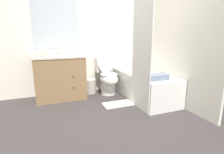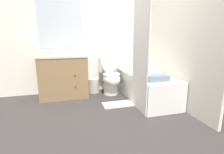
{
  "view_description": "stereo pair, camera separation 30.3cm",
  "coord_description": "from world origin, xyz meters",
  "px_view_note": "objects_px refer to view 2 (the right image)",
  "views": [
    {
      "loc": [
        -0.96,
        -1.98,
        1.2
      ],
      "look_at": [
        0.11,
        0.77,
        0.5
      ],
      "focal_mm": 28.0,
      "sensor_mm": 36.0,
      "label": 1
    },
    {
      "loc": [
        -0.68,
        -2.08,
        1.2
      ],
      "look_at": [
        0.11,
        0.77,
        0.5
      ],
      "focal_mm": 28.0,
      "sensor_mm": 36.0,
      "label": 2
    }
  ],
  "objects_px": {
    "sink_faucet": "(62,53)",
    "bath_towel_folded": "(157,78)",
    "toilet": "(110,77)",
    "vanity_cabinet": "(64,76)",
    "wastebasket": "(94,85)",
    "tissue_box": "(66,52)",
    "bathtub": "(145,86)",
    "bath_mat": "(118,104)",
    "soap_dispenser": "(83,51)",
    "hand_towel_folded": "(45,54)"
  },
  "relations": [
    {
      "from": "sink_faucet",
      "to": "bath_towel_folded",
      "type": "bearing_deg",
      "value": -41.6
    },
    {
      "from": "wastebasket",
      "to": "bath_towel_folded",
      "type": "height_order",
      "value": "bath_towel_folded"
    },
    {
      "from": "vanity_cabinet",
      "to": "bath_mat",
      "type": "bearing_deg",
      "value": -38.37
    },
    {
      "from": "soap_dispenser",
      "to": "tissue_box",
      "type": "bearing_deg",
      "value": 160.43
    },
    {
      "from": "bathtub",
      "to": "tissue_box",
      "type": "distance_m",
      "value": 1.68
    },
    {
      "from": "bath_towel_folded",
      "to": "bath_mat",
      "type": "xyz_separation_m",
      "value": [
        -0.52,
        0.36,
        -0.53
      ]
    },
    {
      "from": "hand_towel_folded",
      "to": "bath_mat",
      "type": "height_order",
      "value": "hand_towel_folded"
    },
    {
      "from": "bathtub",
      "to": "soap_dispenser",
      "type": "bearing_deg",
      "value": 156.24
    },
    {
      "from": "hand_towel_folded",
      "to": "toilet",
      "type": "bearing_deg",
      "value": 2.32
    },
    {
      "from": "toilet",
      "to": "hand_towel_folded",
      "type": "height_order",
      "value": "hand_towel_folded"
    },
    {
      "from": "sink_faucet",
      "to": "tissue_box",
      "type": "bearing_deg",
      "value": -52.11
    },
    {
      "from": "sink_faucet",
      "to": "bath_towel_folded",
      "type": "xyz_separation_m",
      "value": [
        1.43,
        -1.27,
        -0.33
      ]
    },
    {
      "from": "bathtub",
      "to": "soap_dispenser",
      "type": "xyz_separation_m",
      "value": [
        -1.13,
        0.5,
        0.65
      ]
    },
    {
      "from": "soap_dispenser",
      "to": "bath_towel_folded",
      "type": "distance_m",
      "value": 1.53
    },
    {
      "from": "sink_faucet",
      "to": "toilet",
      "type": "distance_m",
      "value": 1.1
    },
    {
      "from": "hand_towel_folded",
      "to": "bath_towel_folded",
      "type": "relative_size",
      "value": 0.67
    },
    {
      "from": "toilet",
      "to": "bath_towel_folded",
      "type": "relative_size",
      "value": 2.47
    },
    {
      "from": "toilet",
      "to": "sink_faucet",
      "type": "bearing_deg",
      "value": 164.48
    },
    {
      "from": "vanity_cabinet",
      "to": "tissue_box",
      "type": "xyz_separation_m",
      "value": [
        0.08,
        0.08,
        0.45
      ]
    },
    {
      "from": "toilet",
      "to": "wastebasket",
      "type": "relative_size",
      "value": 2.9
    },
    {
      "from": "vanity_cabinet",
      "to": "bathtub",
      "type": "bearing_deg",
      "value": -19.03
    },
    {
      "from": "vanity_cabinet",
      "to": "hand_towel_folded",
      "type": "bearing_deg",
      "value": -157.72
    },
    {
      "from": "vanity_cabinet",
      "to": "wastebasket",
      "type": "height_order",
      "value": "vanity_cabinet"
    },
    {
      "from": "vanity_cabinet",
      "to": "bath_towel_folded",
      "type": "distance_m",
      "value": 1.8
    },
    {
      "from": "bathtub",
      "to": "hand_towel_folded",
      "type": "distance_m",
      "value": 1.97
    },
    {
      "from": "sink_faucet",
      "to": "bath_mat",
      "type": "height_order",
      "value": "sink_faucet"
    },
    {
      "from": "wastebasket",
      "to": "bath_towel_folded",
      "type": "relative_size",
      "value": 0.85
    },
    {
      "from": "hand_towel_folded",
      "to": "vanity_cabinet",
      "type": "bearing_deg",
      "value": 22.28
    },
    {
      "from": "toilet",
      "to": "wastebasket",
      "type": "height_order",
      "value": "toilet"
    },
    {
      "from": "bathtub",
      "to": "bath_mat",
      "type": "relative_size",
      "value": 2.91
    },
    {
      "from": "hand_towel_folded",
      "to": "bath_towel_folded",
      "type": "distance_m",
      "value": 2.01
    },
    {
      "from": "vanity_cabinet",
      "to": "bath_mat",
      "type": "distance_m",
      "value": 1.24
    },
    {
      "from": "vanity_cabinet",
      "to": "bath_towel_folded",
      "type": "xyz_separation_m",
      "value": [
        1.43,
        -1.09,
        0.11
      ]
    },
    {
      "from": "toilet",
      "to": "vanity_cabinet",
      "type": "bearing_deg",
      "value": 175.48
    },
    {
      "from": "sink_faucet",
      "to": "soap_dispenser",
      "type": "relative_size",
      "value": 0.88
    },
    {
      "from": "sink_faucet",
      "to": "hand_towel_folded",
      "type": "height_order",
      "value": "sink_faucet"
    },
    {
      "from": "tissue_box",
      "to": "hand_towel_folded",
      "type": "distance_m",
      "value": 0.44
    },
    {
      "from": "wastebasket",
      "to": "soap_dispenser",
      "type": "xyz_separation_m",
      "value": [
        -0.22,
        -0.13,
        0.75
      ]
    },
    {
      "from": "vanity_cabinet",
      "to": "soap_dispenser",
      "type": "height_order",
      "value": "soap_dispenser"
    },
    {
      "from": "vanity_cabinet",
      "to": "wastebasket",
      "type": "bearing_deg",
      "value": 9.58
    },
    {
      "from": "toilet",
      "to": "soap_dispenser",
      "type": "relative_size",
      "value": 5.44
    },
    {
      "from": "wastebasket",
      "to": "bath_towel_folded",
      "type": "bearing_deg",
      "value": -55.24
    },
    {
      "from": "vanity_cabinet",
      "to": "tissue_box",
      "type": "bearing_deg",
      "value": 45.62
    },
    {
      "from": "wastebasket",
      "to": "soap_dispenser",
      "type": "height_order",
      "value": "soap_dispenser"
    },
    {
      "from": "vanity_cabinet",
      "to": "hand_towel_folded",
      "type": "relative_size",
      "value": 3.89
    },
    {
      "from": "wastebasket",
      "to": "sink_faucet",
      "type": "bearing_deg",
      "value": 172.15
    },
    {
      "from": "tissue_box",
      "to": "soap_dispenser",
      "type": "xyz_separation_m",
      "value": [
        0.31,
        -0.11,
        0.03
      ]
    },
    {
      "from": "hand_towel_folded",
      "to": "bath_mat",
      "type": "bearing_deg",
      "value": -26.17
    },
    {
      "from": "bathtub",
      "to": "soap_dispenser",
      "type": "distance_m",
      "value": 1.39
    },
    {
      "from": "vanity_cabinet",
      "to": "soap_dispenser",
      "type": "relative_size",
      "value": 5.72
    }
  ]
}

